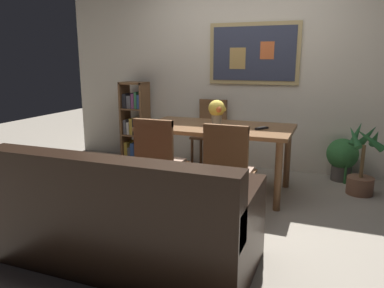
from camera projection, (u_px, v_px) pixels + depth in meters
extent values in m
plane|color=gray|center=(203.00, 209.00, 3.61)|extent=(12.00, 12.00, 0.00)
cube|color=beige|center=(245.00, 70.00, 4.84)|extent=(5.20, 0.10, 2.60)
cube|color=tan|center=(254.00, 54.00, 4.70)|extent=(1.16, 0.02, 0.77)
cube|color=#33384C|center=(253.00, 54.00, 4.68)|extent=(1.06, 0.01, 0.67)
cube|color=tan|center=(238.00, 58.00, 4.76)|extent=(0.21, 0.00, 0.27)
cube|color=#D86633|center=(267.00, 50.00, 4.61)|extent=(0.17, 0.00, 0.22)
cube|color=brown|center=(217.00, 128.00, 4.01)|extent=(1.61, 0.88, 0.04)
cylinder|color=brown|center=(143.00, 162.00, 4.01)|extent=(0.07, 0.07, 0.69)
cylinder|color=brown|center=(278.00, 176.00, 3.51)|extent=(0.07, 0.07, 0.69)
cylinder|color=brown|center=(171.00, 147.00, 4.67)|extent=(0.07, 0.07, 0.69)
cylinder|color=brown|center=(287.00, 158.00, 4.16)|extent=(0.07, 0.07, 0.69)
cube|color=brown|center=(163.00, 165.00, 3.54)|extent=(0.40, 0.40, 0.03)
cube|color=#997A66|center=(162.00, 162.00, 3.53)|extent=(0.36, 0.36, 0.03)
cylinder|color=brown|center=(139.00, 191.00, 3.49)|extent=(0.04, 0.04, 0.42)
cylinder|color=brown|center=(172.00, 195.00, 3.38)|extent=(0.04, 0.04, 0.42)
cylinder|color=brown|center=(155.00, 180.00, 3.80)|extent=(0.04, 0.04, 0.42)
cylinder|color=brown|center=(186.00, 184.00, 3.69)|extent=(0.04, 0.04, 0.42)
cube|color=brown|center=(153.00, 145.00, 3.32)|extent=(0.38, 0.04, 0.46)
cube|color=brown|center=(153.00, 123.00, 3.28)|extent=(0.38, 0.05, 0.06)
cube|color=brown|center=(231.00, 174.00, 3.26)|extent=(0.40, 0.40, 0.03)
cube|color=#997A66|center=(231.00, 171.00, 3.26)|extent=(0.36, 0.36, 0.03)
cylinder|color=brown|center=(206.00, 202.00, 3.22)|extent=(0.04, 0.04, 0.42)
cylinder|color=brown|center=(244.00, 208.00, 3.10)|extent=(0.04, 0.04, 0.42)
cylinder|color=brown|center=(217.00, 190.00, 3.53)|extent=(0.04, 0.04, 0.42)
cylinder|color=brown|center=(253.00, 194.00, 3.41)|extent=(0.04, 0.04, 0.42)
cube|color=brown|center=(226.00, 152.00, 3.05)|extent=(0.38, 0.04, 0.46)
cube|color=brown|center=(226.00, 129.00, 3.00)|extent=(0.38, 0.05, 0.06)
cube|color=brown|center=(209.00, 137.00, 4.86)|extent=(0.40, 0.40, 0.03)
cube|color=#997A66|center=(209.00, 135.00, 4.86)|extent=(0.36, 0.36, 0.03)
cylinder|color=brown|center=(224.00, 151.00, 5.01)|extent=(0.04, 0.04, 0.42)
cylinder|color=brown|center=(201.00, 149.00, 5.13)|extent=(0.04, 0.04, 0.42)
cylinder|color=brown|center=(217.00, 157.00, 4.70)|extent=(0.04, 0.04, 0.42)
cylinder|color=brown|center=(192.00, 155.00, 4.82)|extent=(0.04, 0.04, 0.42)
cube|color=brown|center=(213.00, 117.00, 4.97)|extent=(0.38, 0.04, 0.46)
cube|color=brown|center=(213.00, 102.00, 4.93)|extent=(0.38, 0.05, 0.06)
cube|color=black|center=(131.00, 232.00, 2.69)|extent=(1.80, 0.84, 0.40)
cube|color=black|center=(103.00, 192.00, 2.31)|extent=(1.80, 0.20, 0.44)
cube|color=black|center=(40.00, 179.00, 2.90)|extent=(0.18, 0.80, 0.22)
cube|color=black|center=(241.00, 208.00, 2.34)|extent=(0.18, 0.80, 0.22)
cube|color=maroon|center=(61.00, 185.00, 2.60)|extent=(0.32, 0.16, 0.33)
cube|color=#8C6B4C|center=(115.00, 193.00, 2.45)|extent=(0.32, 0.16, 0.33)
cube|color=#8C6B4C|center=(178.00, 202.00, 2.29)|extent=(0.32, 0.16, 0.33)
cube|color=brown|center=(125.00, 121.00, 5.34)|extent=(0.03, 0.28, 1.13)
cube|color=brown|center=(145.00, 122.00, 5.23)|extent=(0.03, 0.28, 1.13)
cube|color=brown|center=(136.00, 158.00, 5.41)|extent=(0.36, 0.28, 0.03)
cube|color=brown|center=(134.00, 83.00, 5.16)|extent=(0.36, 0.28, 0.03)
cube|color=brown|center=(136.00, 134.00, 5.33)|extent=(0.30, 0.28, 0.02)
cube|color=brown|center=(135.00, 109.00, 5.24)|extent=(0.30, 0.28, 0.02)
cube|color=gold|center=(129.00, 149.00, 5.42)|extent=(0.05, 0.22, 0.23)
cube|color=#595960|center=(133.00, 152.00, 5.41)|extent=(0.04, 0.22, 0.16)
cube|color=#2D4C8C|center=(136.00, 150.00, 5.38)|extent=(0.06, 0.22, 0.23)
cube|color=#2D4C8C|center=(140.00, 150.00, 5.36)|extent=(0.06, 0.22, 0.23)
cube|color=#595960|center=(128.00, 126.00, 5.34)|extent=(0.04, 0.22, 0.20)
cube|color=beige|center=(131.00, 127.00, 5.33)|extent=(0.04, 0.22, 0.17)
cube|color=gold|center=(134.00, 126.00, 5.31)|extent=(0.05, 0.22, 0.23)
cube|color=black|center=(138.00, 126.00, 5.29)|extent=(0.05, 0.22, 0.23)
cube|color=#7F3F72|center=(141.00, 129.00, 5.28)|extent=(0.05, 0.22, 0.16)
cube|color=black|center=(128.00, 101.00, 5.26)|extent=(0.06, 0.22, 0.20)
cube|color=#595960|center=(132.00, 102.00, 5.24)|extent=(0.06, 0.22, 0.18)
cube|color=#7F3F72|center=(136.00, 101.00, 5.21)|extent=(0.04, 0.22, 0.21)
cube|color=#337247|center=(139.00, 100.00, 5.19)|extent=(0.04, 0.22, 0.23)
cube|color=#2D4C8C|center=(142.00, 101.00, 5.18)|extent=(0.06, 0.22, 0.20)
cylinder|color=#4C4742|center=(341.00, 173.00, 4.46)|extent=(0.22, 0.22, 0.18)
cylinder|color=#332319|center=(341.00, 166.00, 4.44)|extent=(0.20, 0.20, 0.02)
sphere|color=#2D6B33|center=(342.00, 154.00, 4.41)|extent=(0.37, 0.37, 0.37)
cylinder|color=#2D6B33|center=(345.00, 177.00, 4.33)|extent=(0.03, 0.03, 0.29)
cylinder|color=#2D6B33|center=(350.00, 171.00, 4.49)|extent=(0.03, 0.03, 0.25)
cylinder|color=brown|center=(360.00, 185.00, 4.00)|extent=(0.28, 0.28, 0.19)
cylinder|color=#332319|center=(361.00, 178.00, 3.98)|extent=(0.25, 0.25, 0.02)
cylinder|color=brown|center=(362.00, 161.00, 3.94)|extent=(0.04, 0.04, 0.36)
cone|color=#235B2D|center=(375.00, 138.00, 3.86)|extent=(0.11, 0.24, 0.23)
cone|color=#235B2D|center=(369.00, 135.00, 3.93)|extent=(0.22, 0.17, 0.25)
cone|color=#235B2D|center=(357.00, 133.00, 3.95)|extent=(0.19, 0.23, 0.27)
cone|color=#235B2D|center=(354.00, 137.00, 3.87)|extent=(0.19, 0.26, 0.24)
cone|color=#235B2D|center=(369.00, 139.00, 3.72)|extent=(0.33, 0.14, 0.26)
cylinder|color=tan|center=(217.00, 120.00, 4.00)|extent=(0.11, 0.11, 0.13)
sphere|color=#EACC4C|center=(217.00, 108.00, 3.97)|extent=(0.18, 0.18, 0.18)
sphere|color=#D86633|center=(215.00, 106.00, 4.04)|extent=(0.06, 0.06, 0.06)
sphere|color=#D86633|center=(219.00, 109.00, 3.90)|extent=(0.07, 0.07, 0.07)
sphere|color=#EACC4C|center=(223.00, 109.00, 3.97)|extent=(0.06, 0.06, 0.06)
cube|color=black|center=(262.00, 128.00, 3.80)|extent=(0.12, 0.15, 0.02)
cube|color=gray|center=(262.00, 127.00, 3.80)|extent=(0.08, 0.10, 0.00)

